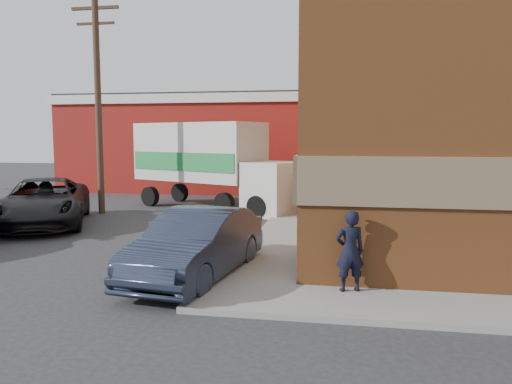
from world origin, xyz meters
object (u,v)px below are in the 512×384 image
at_px(sedan, 197,244).
at_px(suv_a, 44,202).
at_px(box_truck, 212,159).
at_px(man, 350,251).
at_px(utility_pole, 98,98).
at_px(warehouse, 207,143).

height_order(sedan, suv_a, suv_a).
height_order(suv_a, box_truck, box_truck).
xyz_separation_m(man, sedan, (-3.38, 0.75, -0.16)).
xyz_separation_m(suv_a, box_truck, (4.89, 5.14, 1.35)).
relative_size(sedan, box_truck, 0.59).
bearing_deg(sedan, man, -4.43).
bearing_deg(utility_pole, sedan, -51.75).
xyz_separation_m(warehouse, box_truck, (2.67, -8.79, -0.62)).
bearing_deg(sedan, box_truck, 111.35).
bearing_deg(suv_a, sedan, -61.92).
bearing_deg(man, sedan, -30.84).
height_order(warehouse, sedan, warehouse).
xyz_separation_m(man, suv_a, (-10.79, 6.32, -0.09)).
relative_size(warehouse, suv_a, 2.68).
xyz_separation_m(warehouse, suv_a, (-2.21, -13.93, -1.97)).
height_order(utility_pole, man, utility_pole).
distance_m(man, suv_a, 12.51).
bearing_deg(man, suv_a, -48.69).
distance_m(warehouse, suv_a, 14.24).
distance_m(warehouse, sedan, 20.28).
relative_size(warehouse, sedan, 3.47).
relative_size(utility_pole, sedan, 1.91).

